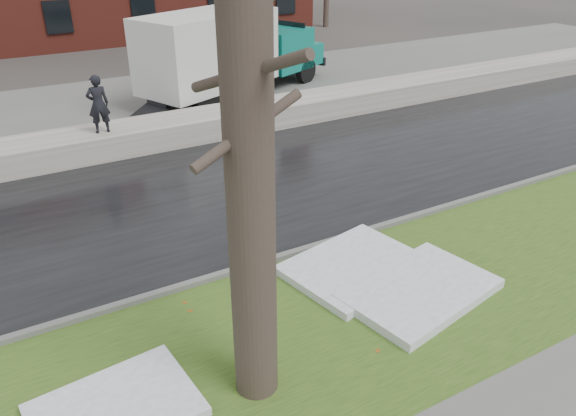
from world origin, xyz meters
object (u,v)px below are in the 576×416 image
fire_hydrant (262,260)px  box_truck (228,53)px  worker (98,104)px  tree (248,137)px

fire_hydrant → box_truck: 12.56m
fire_hydrant → worker: size_ratio=0.48×
fire_hydrant → box_truck: (4.55, 11.64, 1.29)m
tree → box_truck: (5.90, 14.08, -2.21)m
fire_hydrant → worker: 8.09m
tree → box_truck: 15.42m
box_truck → worker: box_truck is taller
fire_hydrant → worker: (-1.10, 7.94, 1.12)m
fire_hydrant → tree: bearing=-97.5°
fire_hydrant → box_truck: bearing=90.1°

